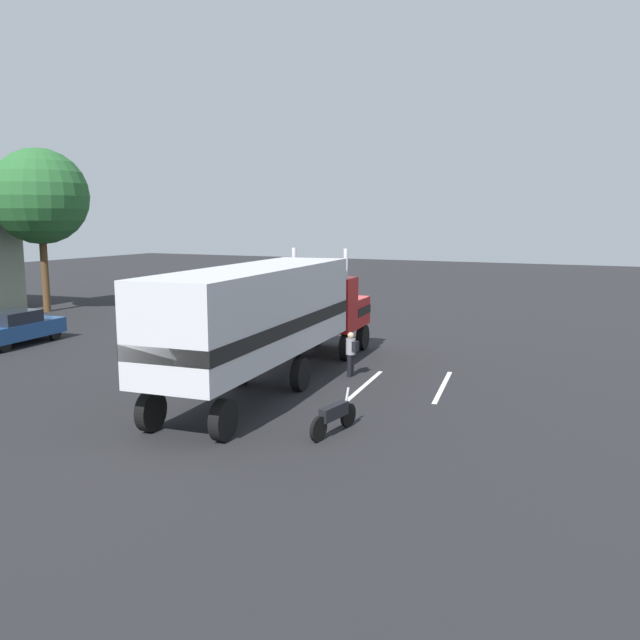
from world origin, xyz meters
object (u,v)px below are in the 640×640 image
object	(u,v)px
person_bystander	(351,352)
semi_truck	(271,313)
parked_car	(15,327)
motorcycle	(334,416)
tree_right	(40,197)

from	to	relation	value
person_bystander	semi_truck	bearing A→B (deg)	142.16
parked_car	motorcycle	size ratio (longest dim) A/B	2.16
parked_car	tree_right	distance (m)	12.71
person_bystander	tree_right	distance (m)	25.20
parked_car	tree_right	world-z (taller)	tree_right
semi_truck	tree_right	distance (m)	23.99
semi_truck	person_bystander	distance (m)	3.52
parked_car	motorcycle	distance (m)	18.70
semi_truck	motorcycle	xyz separation A→B (m)	(-3.57, -3.90, -2.04)
person_bystander	motorcycle	bearing A→B (deg)	-161.75
person_bystander	tree_right	size ratio (longest dim) A/B	0.17
person_bystander	motorcycle	size ratio (longest dim) A/B	0.78
tree_right	motorcycle	bearing A→B (deg)	-118.11
person_bystander	parked_car	size ratio (longest dim) A/B	0.36
person_bystander	tree_right	xyz separation A→B (m)	(7.47, 23.29, 6.06)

